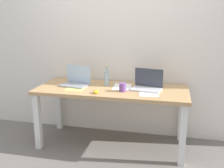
{
  "coord_description": "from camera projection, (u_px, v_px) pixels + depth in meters",
  "views": [
    {
      "loc": [
        0.69,
        -2.99,
        1.57
      ],
      "look_at": [
        0.0,
        0.0,
        0.77
      ],
      "focal_mm": 43.05,
      "sensor_mm": 36.0,
      "label": 1
    }
  ],
  "objects": [
    {
      "name": "ground_plane",
      "position": [
        112.0,
        143.0,
        3.36
      ],
      "size": [
        8.0,
        8.0,
        0.0
      ],
      "primitive_type": "plane",
      "color": "slate"
    },
    {
      "name": "back_wall",
      "position": [
        119.0,
        36.0,
        3.44
      ],
      "size": [
        5.2,
        0.08,
        2.6
      ],
      "primitive_type": "cube",
      "color": "silver",
      "rests_on": "ground"
    },
    {
      "name": "desk",
      "position": [
        112.0,
        96.0,
        3.21
      ],
      "size": [
        1.78,
        0.73,
        0.72
      ],
      "color": "tan",
      "rests_on": "ground"
    },
    {
      "name": "laptop_left",
      "position": [
        76.0,
        81.0,
        3.3
      ],
      "size": [
        0.36,
        0.28,
        0.24
      ],
      "color": "gray",
      "rests_on": "desk"
    },
    {
      "name": "laptop_right",
      "position": [
        147.0,
        85.0,
        3.11
      ],
      "size": [
        0.37,
        0.27,
        0.24
      ],
      "color": "silver",
      "rests_on": "desk"
    },
    {
      "name": "beer_bottle",
      "position": [
        107.0,
        78.0,
        3.27
      ],
      "size": [
        0.06,
        0.06,
        0.25
      ],
      "color": "#99B7C1",
      "rests_on": "desk"
    },
    {
      "name": "computer_mouse",
      "position": [
        96.0,
        92.0,
        2.98
      ],
      "size": [
        0.07,
        0.1,
        0.03
      ],
      "primitive_type": "ellipsoid",
      "rotation": [
        0.0,
        0.0,
        -0.08
      ],
      "color": "gold",
      "rests_on": "desk"
    },
    {
      "name": "coffee_mug",
      "position": [
        123.0,
        87.0,
        3.04
      ],
      "size": [
        0.08,
        0.08,
        0.09
      ],
      "primitive_type": "cylinder",
      "color": "#724799",
      "rests_on": "desk"
    },
    {
      "name": "paper_sheet_near_back",
      "position": [
        122.0,
        87.0,
        3.24
      ],
      "size": [
        0.23,
        0.31,
        0.0
      ],
      "primitive_type": "cube",
      "rotation": [
        0.0,
        0.0,
        0.07
      ],
      "color": "white",
      "rests_on": "desk"
    },
    {
      "name": "paper_sheet_front_right",
      "position": [
        149.0,
        93.0,
        2.98
      ],
      "size": [
        0.24,
        0.32,
        0.0
      ],
      "primitive_type": "cube",
      "rotation": [
        0.0,
        0.0,
        0.1
      ],
      "color": "white",
      "rests_on": "desk"
    },
    {
      "name": "paper_sheet_front_left",
      "position": [
        76.0,
        88.0,
        3.19
      ],
      "size": [
        0.22,
        0.3,
        0.0
      ],
      "primitive_type": "cube",
      "rotation": [
        0.0,
        0.0,
        0.04
      ],
      "color": "#F4E06B",
      "rests_on": "desk"
    }
  ]
}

